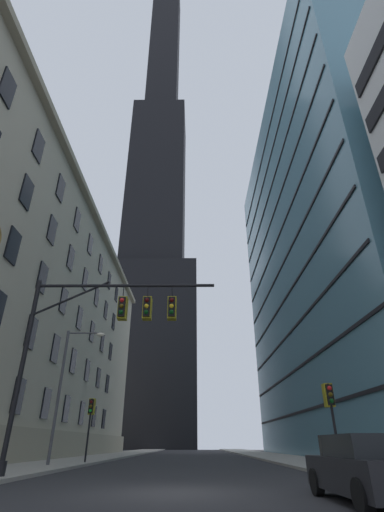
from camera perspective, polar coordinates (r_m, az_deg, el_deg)
ground_plane at (r=12.32m, az=-2.72°, el=-33.13°), size 102.00×160.00×0.10m
station_building at (r=41.48m, az=-27.35°, el=-8.26°), size 15.77×57.53×25.22m
dark_skyscraper at (r=123.54m, az=-5.68°, el=5.20°), size 26.96×26.96×227.72m
glass_office_midrise at (r=50.16m, az=23.91°, el=0.60°), size 19.30×44.51×45.30m
traffic_signal_mast at (r=16.82m, az=-12.64°, el=-10.28°), size 8.32×0.63×7.84m
traffic_light_near_right at (r=19.47m, az=20.66°, el=-20.23°), size 0.40×0.63×3.63m
traffic_light_far_left at (r=28.32m, az=-15.44°, el=-22.17°), size 0.40×0.63×3.89m
street_lamppost at (r=25.33m, az=-18.93°, el=-17.81°), size 2.52×0.32×7.74m
parked_car at (r=10.68m, az=25.99°, el=-27.62°), size 1.90×4.30×1.42m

